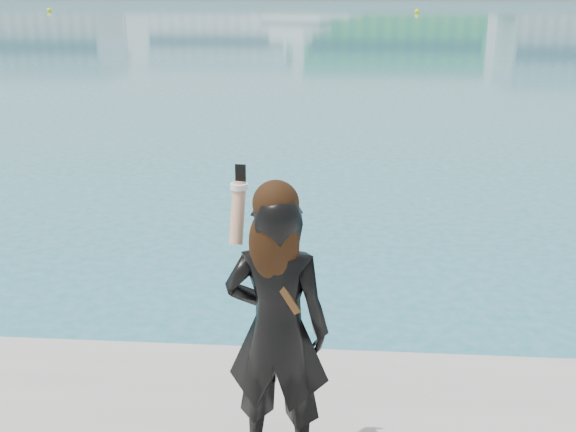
{
  "coord_description": "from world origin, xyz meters",
  "views": [
    {
      "loc": [
        0.14,
        -3.52,
        3.27
      ],
      "look_at": [
        -0.18,
        0.5,
        1.94
      ],
      "focal_mm": 45.0,
      "sensor_mm": 36.0,
      "label": 1
    }
  ],
  "objects": [
    {
      "name": "buoy_far",
      "position": [
        -31.13,
        72.92,
        0.0
      ],
      "size": [
        0.5,
        0.5,
        0.5
      ],
      "primitive_type": "sphere",
      "color": "#FEFE0D",
      "rests_on": "ground"
    },
    {
      "name": "woman",
      "position": [
        -0.18,
        -0.2,
        1.6
      ],
      "size": [
        0.57,
        0.41,
        1.58
      ],
      "rotation": [
        0.0,
        0.0,
        3.05
      ],
      "color": "black",
      "rests_on": "near_quay"
    },
    {
      "name": "buoy_near",
      "position": [
        7.16,
        72.92,
        0.0
      ],
      "size": [
        0.5,
        0.5,
        0.5
      ],
      "primitive_type": "sphere",
      "color": "#FEFE0D",
      "rests_on": "ground"
    }
  ]
}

